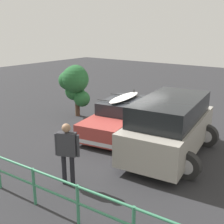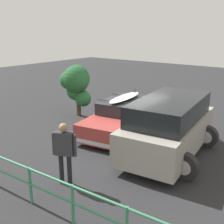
{
  "view_description": "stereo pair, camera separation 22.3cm",
  "coord_description": "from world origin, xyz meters",
  "px_view_note": "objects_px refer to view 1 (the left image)",
  "views": [
    {
      "loc": [
        -6.01,
        9.22,
        4.02
      ],
      "look_at": [
        0.15,
        0.97,
        0.95
      ],
      "focal_mm": 45.0,
      "sensor_mm": 36.0,
      "label": 1
    },
    {
      "loc": [
        -6.19,
        9.09,
        4.02
      ],
      "look_at": [
        0.15,
        0.97,
        0.95
      ],
      "focal_mm": 45.0,
      "sensor_mm": 36.0,
      "label": 2
    }
  ],
  "objects_px": {
    "person_bystander": "(67,149)",
    "bush_near_left": "(75,82)",
    "suv_car": "(170,126)",
    "sedan_car": "(121,116)"
  },
  "relations": [
    {
      "from": "sedan_car",
      "to": "bush_near_left",
      "type": "height_order",
      "value": "bush_near_left"
    },
    {
      "from": "sedan_car",
      "to": "suv_car",
      "type": "relative_size",
      "value": 1.0
    },
    {
      "from": "suv_car",
      "to": "person_bystander",
      "type": "relative_size",
      "value": 2.7
    },
    {
      "from": "suv_car",
      "to": "person_bystander",
      "type": "height_order",
      "value": "suv_car"
    },
    {
      "from": "bush_near_left",
      "to": "suv_car",
      "type": "bearing_deg",
      "value": 167.23
    },
    {
      "from": "sedan_car",
      "to": "person_bystander",
      "type": "relative_size",
      "value": 2.69
    },
    {
      "from": "sedan_car",
      "to": "bush_near_left",
      "type": "distance_m",
      "value": 3.06
    },
    {
      "from": "suv_car",
      "to": "bush_near_left",
      "type": "relative_size",
      "value": 1.91
    },
    {
      "from": "sedan_car",
      "to": "bush_near_left",
      "type": "relative_size",
      "value": 1.9
    },
    {
      "from": "person_bystander",
      "to": "bush_near_left",
      "type": "relative_size",
      "value": 0.71
    }
  ]
}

